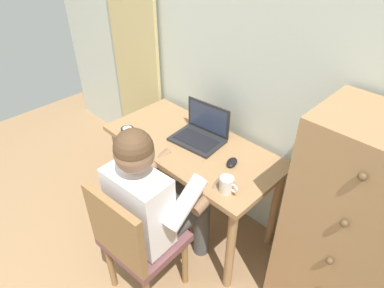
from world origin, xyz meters
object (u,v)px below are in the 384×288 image
desk (192,157)px  desk_clock (127,130)px  dresser (351,233)px  person_seated (156,200)px  computer_mouse (232,162)px  coffee_mug (227,185)px  laptop (201,132)px  chair (135,240)px

desk → desk_clock: bearing=-153.4°
dresser → person_seated: bearing=-147.5°
desk → computer_mouse: 0.35m
desk_clock → dresser: bearing=11.4°
dresser → coffee_mug: (-0.61, -0.28, 0.12)m
laptop → desk_clock: (-0.43, -0.30, -0.04)m
desk → laptop: bearing=90.8°
chair → person_seated: bearing=93.5°
dresser → computer_mouse: 0.75m
computer_mouse → desk_clock: size_ratio=1.11×
dresser → coffee_mug: dresser is taller
computer_mouse → dresser: bearing=-14.6°
person_seated → dresser: bearing=32.5°
desk → chair: size_ratio=1.40×
chair → desk_clock: size_ratio=9.89×
dresser → laptop: 1.08m
laptop → coffee_mug: 0.54m
desk → chair: chair is taller
desk → desk_clock: 0.50m
desk → chair: (0.20, -0.66, -0.12)m
desk → computer_mouse: bearing=3.2°
dresser → chair: bearing=-139.5°
dresser → computer_mouse: (-0.74, -0.07, 0.09)m
dresser → laptop: dresser is taller
desk → dresser: bearing=4.6°
chair → computer_mouse: chair is taller
desk → chair: bearing=-73.3°
dresser → laptop: size_ratio=3.64×
coffee_mug → computer_mouse: bearing=122.1°
desk → computer_mouse: size_ratio=12.42×
person_seated → computer_mouse: size_ratio=12.08×
person_seated → coffee_mug: size_ratio=10.07×
laptop → coffee_mug: (0.46, -0.28, -0.00)m
laptop → dresser: bearing=-0.1°
desk → coffee_mug: coffee_mug is taller
desk → person_seated: person_seated is taller
chair → desk_clock: bearing=144.6°
laptop → coffee_mug: laptop is taller
laptop → desk_clock: laptop is taller
person_seated → computer_mouse: (0.14, 0.50, 0.07)m
dresser → computer_mouse: dresser is taller
chair → desk_clock: (-0.63, 0.45, 0.25)m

